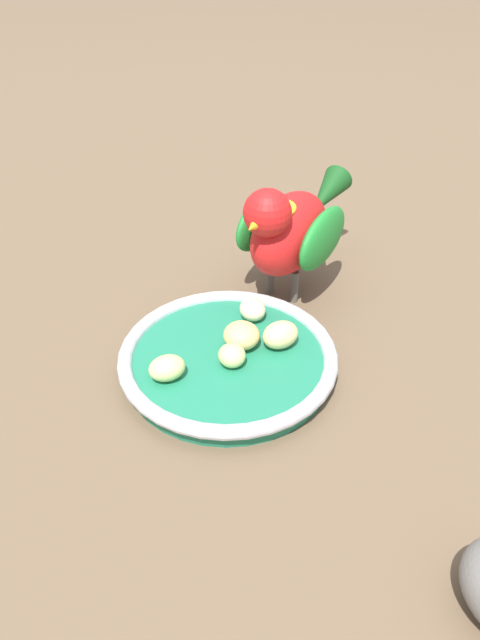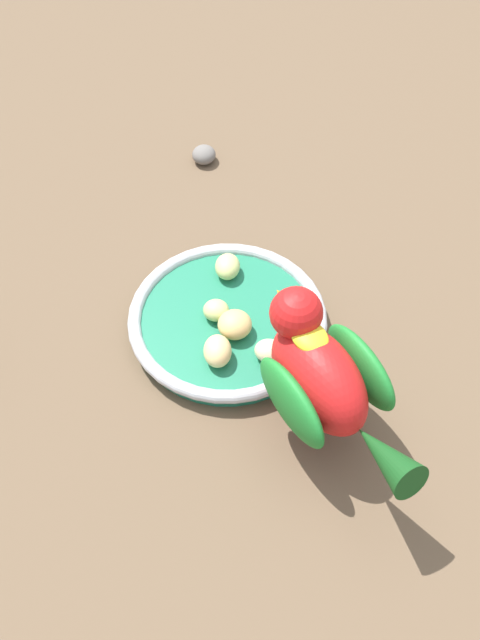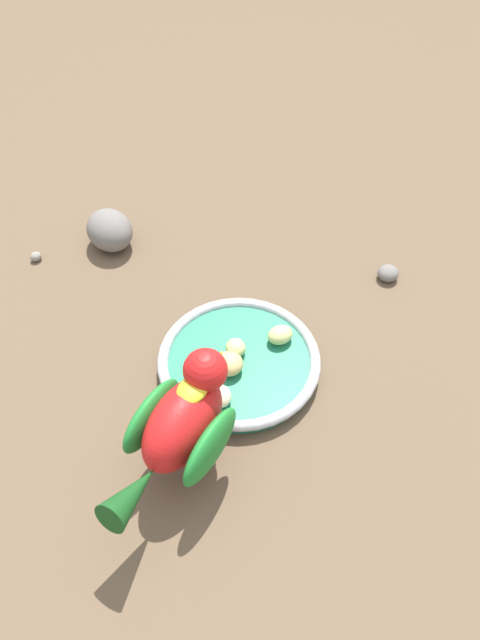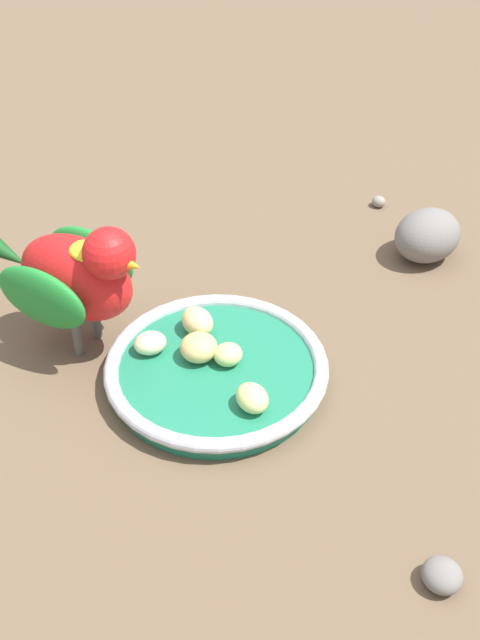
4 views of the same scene
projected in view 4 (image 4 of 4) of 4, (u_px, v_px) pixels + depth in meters
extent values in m
plane|color=brown|center=(216.00, 399.00, 0.72)|extent=(4.00, 4.00, 0.00)
cylinder|color=#1E7251|center=(217.00, 373.00, 0.73)|extent=(0.19, 0.19, 0.02)
torus|color=#B7BABF|center=(216.00, 366.00, 0.73)|extent=(0.21, 0.21, 0.01)
ellipsoid|color=#C6D17A|center=(228.00, 354.00, 0.73)|extent=(0.04, 0.04, 0.02)
ellipsoid|color=#C6D17A|center=(252.00, 398.00, 0.68)|extent=(0.04, 0.04, 0.02)
ellipsoid|color=beige|center=(150.00, 343.00, 0.74)|extent=(0.04, 0.04, 0.02)
ellipsoid|color=#E5C67F|center=(197.00, 322.00, 0.76)|extent=(0.04, 0.04, 0.03)
ellipsoid|color=tan|center=(199.00, 347.00, 0.73)|extent=(0.05, 0.05, 0.03)
cylinder|color=#59544C|center=(96.00, 321.00, 0.78)|extent=(0.01, 0.01, 0.04)
cylinder|color=#59544C|center=(77.00, 339.00, 0.76)|extent=(0.01, 0.01, 0.04)
ellipsoid|color=red|center=(74.00, 279.00, 0.73)|extent=(0.07, 0.12, 0.08)
ellipsoid|color=#1E7F2D|center=(91.00, 256.00, 0.76)|extent=(0.03, 0.10, 0.06)
ellipsoid|color=#1E7F2D|center=(41.00, 298.00, 0.71)|extent=(0.03, 0.10, 0.06)
sphere|color=red|center=(109.00, 254.00, 0.69)|extent=(0.05, 0.05, 0.05)
cone|color=orange|center=(131.00, 264.00, 0.68)|extent=(0.02, 0.02, 0.02)
ellipsoid|color=yellow|center=(88.00, 252.00, 0.70)|extent=(0.03, 0.04, 0.01)
ellipsoid|color=slate|center=(428.00, 235.00, 0.88)|extent=(0.10, 0.09, 0.06)
ellipsoid|color=gray|center=(379.00, 202.00, 0.98)|extent=(0.02, 0.02, 0.01)
ellipsoid|color=slate|center=(442.00, 575.00, 0.57)|extent=(0.04, 0.04, 0.02)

